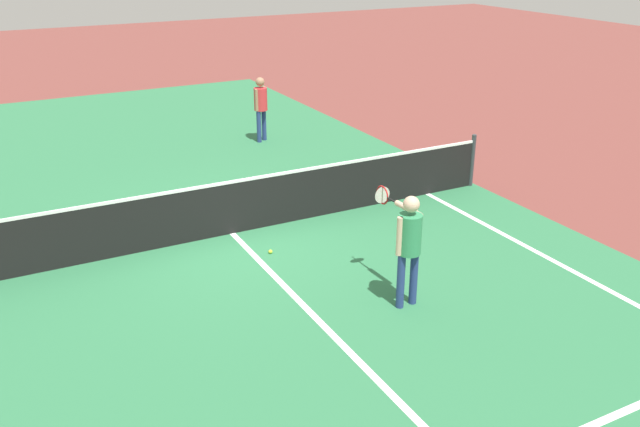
% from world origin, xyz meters
% --- Properties ---
extents(ground_plane, '(60.00, 60.00, 0.00)m').
position_xyz_m(ground_plane, '(0.00, 0.00, 0.00)').
color(ground_plane, brown).
extents(court_surface_inbounds, '(10.62, 24.40, 0.00)m').
position_xyz_m(court_surface_inbounds, '(0.00, 0.00, 0.00)').
color(court_surface_inbounds, '#2D7247').
rests_on(court_surface_inbounds, ground_plane).
extents(line_center_service, '(0.10, 6.40, 0.01)m').
position_xyz_m(line_center_service, '(0.00, -3.20, 0.00)').
color(line_center_service, white).
rests_on(line_center_service, ground_plane).
extents(net, '(10.45, 0.09, 1.07)m').
position_xyz_m(net, '(0.00, 0.00, 0.49)').
color(net, '#33383D').
rests_on(net, ground_plane).
extents(player_near, '(0.47, 1.20, 1.62)m').
position_xyz_m(player_near, '(1.27, -3.37, 1.00)').
color(player_near, navy).
rests_on(player_near, ground_plane).
extents(player_far, '(0.37, 0.32, 1.58)m').
position_xyz_m(player_far, '(2.67, 4.93, 0.96)').
color(player_far, navy).
rests_on(player_far, ground_plane).
extents(tennis_ball_near_net, '(0.07, 0.07, 0.07)m').
position_xyz_m(tennis_ball_near_net, '(0.26, -1.03, 0.03)').
color(tennis_ball_near_net, '#CCE033').
rests_on(tennis_ball_near_net, ground_plane).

